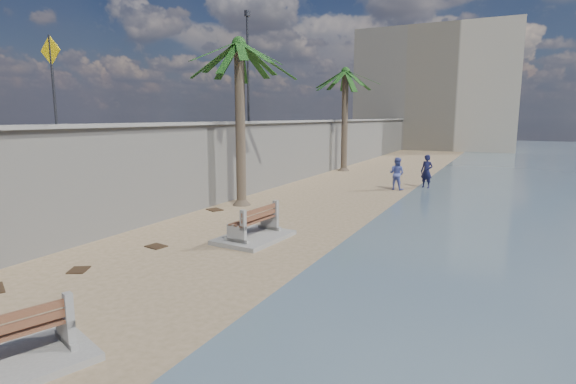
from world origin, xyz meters
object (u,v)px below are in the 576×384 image
(bench_far, at_px, (254,226))
(person_a, at_px, (427,169))
(palm_mid, at_px, (239,46))
(palm_back, at_px, (346,73))
(person_b, at_px, (397,172))
(bench_near, at_px, (8,344))

(bench_far, height_order, person_a, person_a)
(palm_mid, bearing_deg, person_a, 52.98)
(palm_back, xyz_separation_m, person_b, (5.33, -6.85, -5.87))
(person_b, bearing_deg, bench_near, 98.39)
(palm_mid, distance_m, person_b, 10.56)
(bench_near, distance_m, person_b, 19.89)
(palm_back, bearing_deg, person_a, -39.76)
(palm_mid, height_order, person_a, palm_mid)
(palm_mid, relative_size, person_a, 3.72)
(palm_back, bearing_deg, palm_mid, -89.15)
(palm_back, relative_size, person_a, 3.77)
(bench_far, distance_m, palm_mid, 8.47)
(palm_mid, distance_m, person_a, 12.11)
(palm_mid, bearing_deg, bench_far, -53.97)
(palm_back, distance_m, person_a, 10.40)
(palm_mid, bearing_deg, palm_back, 90.85)
(person_a, height_order, person_b, person_a)
(bench_near, height_order, person_a, person_a)
(bench_far, relative_size, palm_mid, 0.33)
(person_a, distance_m, person_b, 1.87)
(person_a, bearing_deg, bench_far, -84.75)
(palm_back, bearing_deg, person_b, -52.13)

